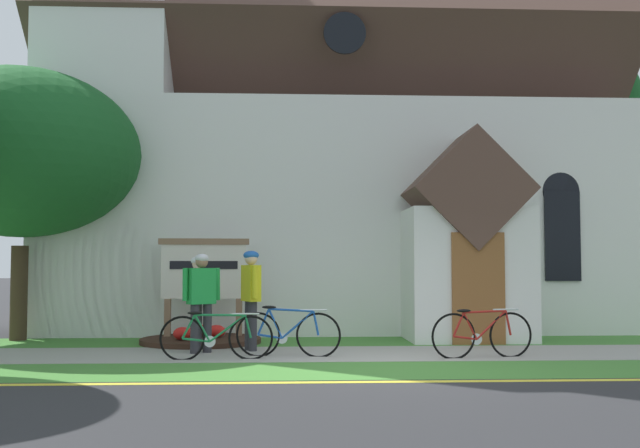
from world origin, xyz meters
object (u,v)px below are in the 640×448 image
bicycle_silver (482,334)px  roadside_conifer (625,141)px  cyclist_in_orange_jersey (201,295)px  bicycle_green (288,333)px  cyclist_in_red_jersey (198,295)px  church_sign (204,273)px  bicycle_white (216,336)px  yard_deciduous_tree (22,154)px  cyclist_in_green_jersey (251,292)px

bicycle_silver → roadside_conifer: (5.87, 7.22, 4.40)m
bicycle_silver → cyclist_in_orange_jersey: (-4.57, 0.81, 0.60)m
bicycle_green → cyclist_in_red_jersey: (-1.58, 1.07, 0.57)m
church_sign → roadside_conifer: 11.99m
cyclist_in_orange_jersey → cyclist_in_red_jersey: bearing=102.5°
bicycle_white → cyclist_in_red_jersey: bearing=108.0°
bicycle_silver → yard_deciduous_tree: (-8.42, 3.16, 3.33)m
cyclist_in_green_jersey → church_sign: bearing=120.1°
cyclist_in_red_jersey → yard_deciduous_tree: (-3.72, 1.77, 2.76)m
bicycle_green → yard_deciduous_tree: 6.88m
yard_deciduous_tree → cyclist_in_green_jersey: bearing=-23.4°
bicycle_silver → cyclist_in_green_jersey: bearing=163.1°
church_sign → cyclist_in_red_jersey: 1.52m
bicycle_green → cyclist_in_orange_jersey: (-1.45, 0.49, 0.60)m
church_sign → roadside_conifer: (10.62, 4.35, 3.46)m
bicycle_white → bicycle_silver: 4.24m
bicycle_green → cyclist_in_green_jersey: 1.22m
bicycle_silver → yard_deciduous_tree: yard_deciduous_tree is taller
roadside_conifer → bicycle_green: bearing=-142.5°
bicycle_silver → cyclist_in_green_jersey: cyclist_in_green_jersey is taller
cyclist_in_orange_jersey → bicycle_white: bearing=-68.3°
cyclist_in_green_jersey → roadside_conifer: roadside_conifer is taller
bicycle_green → roadside_conifer: bearing=37.5°
bicycle_white → cyclist_in_red_jersey: (-0.46, 1.40, 0.59)m
church_sign → bicycle_silver: church_sign is taller
roadside_conifer → bicycle_white: bearing=-144.4°
bicycle_green → cyclist_in_green_jersey: bearing=128.0°
roadside_conifer → bicycle_silver: bearing=-129.1°
bicycle_green → cyclist_in_orange_jersey: size_ratio=1.02×
cyclist_in_red_jersey → roadside_conifer: bearing=28.9°
bicycle_green → cyclist_in_red_jersey: cyclist_in_red_jersey is taller
bicycle_green → cyclist_in_red_jersey: size_ratio=1.05×
yard_deciduous_tree → roadside_conifer: bearing=15.9°
cyclist_in_green_jersey → yard_deciduous_tree: bearing=156.6°
roadside_conifer → church_sign: bearing=-157.7°
bicycle_white → cyclist_in_green_jersey: bearing=66.8°
church_sign → roadside_conifer: roadside_conifer is taller
bicycle_silver → cyclist_in_orange_jersey: size_ratio=1.02×
bicycle_white → cyclist_in_orange_jersey: cyclist_in_orange_jersey is taller
bicycle_white → cyclist_in_orange_jersey: size_ratio=1.06×
bicycle_silver → yard_deciduous_tree: bearing=159.4°
bicycle_silver → church_sign: bearing=148.9°
cyclist_in_orange_jersey → cyclist_in_red_jersey: cyclist_in_orange_jersey is taller
roadside_conifer → yard_deciduous_tree: 14.89m
bicycle_silver → cyclist_in_orange_jersey: bearing=169.9°
bicycle_silver → cyclist_in_green_jersey: (-3.75, 1.14, 0.64)m
bicycle_silver → bicycle_white: bearing=-179.8°
church_sign → bicycle_white: 3.07m
yard_deciduous_tree → church_sign: bearing=-4.6°
cyclist_in_orange_jersey → cyclist_in_green_jersey: size_ratio=0.97×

